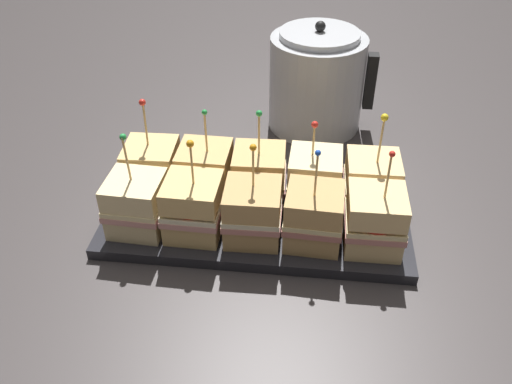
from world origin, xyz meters
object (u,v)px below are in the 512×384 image
object	(u,v)px
sandwich_front_far_left	(137,204)
sandwich_back_far_left	(152,170)
sandwich_front_left	(193,207)
sandwich_back_right	(314,180)
kettle_steel	(317,81)
sandwich_front_center	(252,212)
sandwich_back_left	(205,173)
sandwich_back_center	(259,177)
sandwich_front_far_right	(375,221)
serving_platter	(256,221)
sandwich_front_right	(314,216)
sandwich_back_far_right	(371,184)

from	to	relation	value
sandwich_front_far_left	sandwich_back_far_left	xyz separation A→B (m)	(0.00, 0.09, 0.00)
sandwich_front_left	sandwich_back_right	xyz separation A→B (m)	(0.18, 0.09, -0.00)
sandwich_front_left	kettle_steel	distance (m)	0.42
sandwich_front_center	sandwich_back_left	world-z (taller)	sandwich_back_left
sandwich_back_center	sandwich_back_right	world-z (taller)	sandwich_back_center
sandwich_front_center	sandwich_front_far_right	xyz separation A→B (m)	(0.18, -0.00, 0.00)
serving_platter	sandwich_back_right	world-z (taller)	sandwich_back_right
serving_platter	sandwich_front_right	distance (m)	0.11
sandwich_front_far_right	sandwich_back_far_right	world-z (taller)	sandwich_back_far_right
sandwich_front_far_right	sandwich_back_right	world-z (taller)	sandwich_front_far_right
serving_platter	sandwich_front_left	size ratio (longest dim) A/B	2.94
sandwich_front_left	kettle_steel	xyz separation A→B (m)	(0.17, 0.38, 0.03)
serving_platter	sandwich_front_far_left	xyz separation A→B (m)	(-0.18, -0.04, 0.05)
sandwich_front_left	sandwich_front_far_right	xyz separation A→B (m)	(0.27, -0.00, -0.00)
kettle_steel	sandwich_front_left	bearing A→B (deg)	-114.40
sandwich_back_center	sandwich_back_far_right	world-z (taller)	sandwich_back_far_right
sandwich_front_far_left	sandwich_back_right	world-z (taller)	sandwich_front_far_left
serving_platter	sandwich_back_far_left	size ratio (longest dim) A/B	2.82
sandwich_back_far_left	sandwich_back_left	xyz separation A→B (m)	(0.09, 0.00, -0.00)
sandwich_front_far_right	sandwich_back_far_left	xyz separation A→B (m)	(-0.35, 0.09, 0.00)
sandwich_back_far_right	sandwich_front_left	bearing A→B (deg)	-161.54
sandwich_front_center	sandwich_back_right	distance (m)	0.13
sandwich_back_far_left	sandwich_back_far_right	xyz separation A→B (m)	(0.35, 0.00, 0.00)
kettle_steel	sandwich_front_right	bearing A→B (deg)	-89.13
sandwich_front_center	sandwich_front_left	bearing A→B (deg)	-179.61
sandwich_back_center	sandwich_front_right	bearing A→B (deg)	-44.42
serving_platter	sandwich_front_center	world-z (taller)	sandwich_front_center
sandwich_front_left	sandwich_back_far_left	size ratio (longest dim) A/B	0.96
sandwich_front_far_left	serving_platter	bearing A→B (deg)	14.00
serving_platter	kettle_steel	world-z (taller)	kettle_steel
sandwich_front_right	kettle_steel	bearing A→B (deg)	90.87
sandwich_front_center	sandwich_back_far_right	xyz separation A→B (m)	(0.18, 0.09, 0.00)
sandwich_front_far_right	kettle_steel	world-z (taller)	kettle_steel
sandwich_front_far_left	sandwich_back_far_left	bearing A→B (deg)	89.29
sandwich_back_center	sandwich_back_right	xyz separation A→B (m)	(0.09, 0.00, -0.00)
sandwich_front_left	sandwich_back_right	world-z (taller)	sandwich_front_left
sandwich_back_left	sandwich_back_center	world-z (taller)	sandwich_back_center
sandwich_front_left	sandwich_back_left	distance (m)	0.09
serving_platter	sandwich_front_left	world-z (taller)	sandwich_front_left
serving_platter	sandwich_back_far_right	xyz separation A→B (m)	(0.18, 0.04, 0.06)
sandwich_back_right	sandwich_back_far_left	bearing A→B (deg)	-179.62
sandwich_front_left	sandwich_back_far_left	xyz separation A→B (m)	(-0.09, 0.09, -0.00)
sandwich_back_left	sandwich_back_right	xyz separation A→B (m)	(0.18, -0.00, 0.00)
sandwich_front_far_left	kettle_steel	size ratio (longest dim) A/B	0.77
sandwich_back_left	kettle_steel	distance (m)	0.34
sandwich_front_far_left	sandwich_front_left	size ratio (longest dim) A/B	1.02
sandwich_back_far_left	sandwich_back_right	bearing A→B (deg)	0.38
sandwich_back_center	kettle_steel	distance (m)	0.31
sandwich_front_center	sandwich_back_far_left	size ratio (longest dim) A/B	0.92
sandwich_front_left	sandwich_back_left	bearing A→B (deg)	89.30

